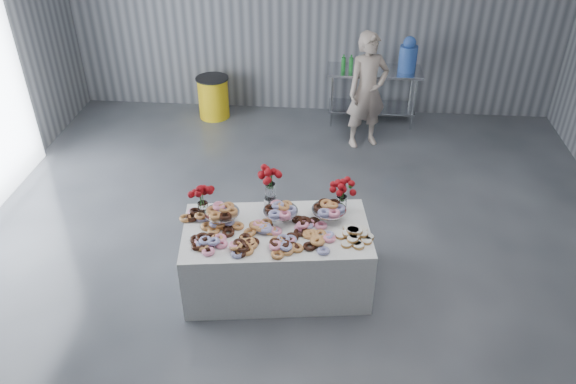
{
  "coord_description": "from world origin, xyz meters",
  "views": [
    {
      "loc": [
        0.35,
        -4.48,
        4.23
      ],
      "look_at": [
        -0.06,
        0.37,
        0.98
      ],
      "focal_mm": 35.0,
      "sensor_mm": 36.0,
      "label": 1
    }
  ],
  "objects_px": {
    "display_table": "(277,258)",
    "prep_table": "(373,86)",
    "trash_barrel": "(213,97)",
    "water_jug": "(408,55)",
    "person": "(367,91)"
  },
  "relations": [
    {
      "from": "water_jug",
      "to": "trash_barrel",
      "type": "relative_size",
      "value": 0.8
    },
    {
      "from": "water_jug",
      "to": "trash_barrel",
      "type": "height_order",
      "value": "water_jug"
    },
    {
      "from": "water_jug",
      "to": "person",
      "type": "xyz_separation_m",
      "value": [
        -0.63,
        -0.79,
        -0.27
      ]
    },
    {
      "from": "prep_table",
      "to": "person",
      "type": "bearing_deg",
      "value": -99.6
    },
    {
      "from": "display_table",
      "to": "prep_table",
      "type": "distance_m",
      "value": 4.25
    },
    {
      "from": "prep_table",
      "to": "person",
      "type": "distance_m",
      "value": 0.84
    },
    {
      "from": "prep_table",
      "to": "water_jug",
      "type": "bearing_deg",
      "value": -0.0
    },
    {
      "from": "trash_barrel",
      "to": "prep_table",
      "type": "bearing_deg",
      "value": 1.25
    },
    {
      "from": "water_jug",
      "to": "display_table",
      "type": "bearing_deg",
      "value": -111.99
    },
    {
      "from": "person",
      "to": "water_jug",
      "type": "bearing_deg",
      "value": 27.17
    },
    {
      "from": "person",
      "to": "trash_barrel",
      "type": "height_order",
      "value": "person"
    },
    {
      "from": "display_table",
      "to": "trash_barrel",
      "type": "distance_m",
      "value": 4.29
    },
    {
      "from": "display_table",
      "to": "prep_table",
      "type": "bearing_deg",
      "value": 74.28
    },
    {
      "from": "water_jug",
      "to": "person",
      "type": "distance_m",
      "value": 1.05
    },
    {
      "from": "prep_table",
      "to": "trash_barrel",
      "type": "distance_m",
      "value": 2.64
    }
  ]
}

